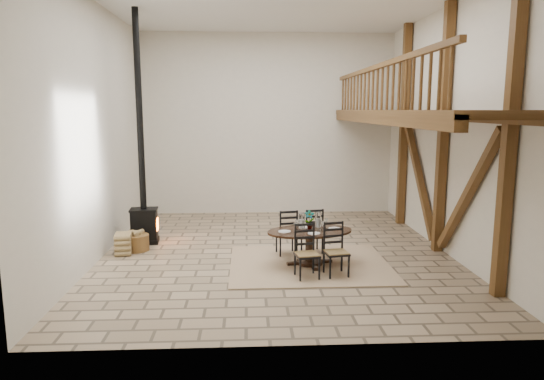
{
  "coord_description": "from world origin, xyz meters",
  "views": [
    {
      "loc": [
        -0.57,
        -9.64,
        2.91
      ],
      "look_at": [
        -0.06,
        0.4,
        1.25
      ],
      "focal_mm": 32.0,
      "sensor_mm": 36.0,
      "label": 1
    }
  ],
  "objects_px": {
    "log_basket": "(137,242)",
    "dining_table": "(310,244)",
    "log_stack": "(123,244)",
    "wood_stove": "(143,192)"
  },
  "relations": [
    {
      "from": "wood_stove",
      "to": "dining_table",
      "type": "bearing_deg",
      "value": -31.61
    },
    {
      "from": "log_basket",
      "to": "dining_table",
      "type": "bearing_deg",
      "value": -17.74
    },
    {
      "from": "dining_table",
      "to": "log_basket",
      "type": "distance_m",
      "value": 3.68
    },
    {
      "from": "log_basket",
      "to": "log_stack",
      "type": "distance_m",
      "value": 0.33
    },
    {
      "from": "wood_stove",
      "to": "log_basket",
      "type": "bearing_deg",
      "value": -99.7
    },
    {
      "from": "wood_stove",
      "to": "log_stack",
      "type": "xyz_separation_m",
      "value": [
        -0.25,
        -0.86,
        -0.93
      ]
    },
    {
      "from": "dining_table",
      "to": "wood_stove",
      "type": "height_order",
      "value": "wood_stove"
    },
    {
      "from": "dining_table",
      "to": "log_basket",
      "type": "bearing_deg",
      "value": 152.39
    },
    {
      "from": "dining_table",
      "to": "log_stack",
      "type": "relative_size",
      "value": 4.09
    },
    {
      "from": "log_stack",
      "to": "log_basket",
      "type": "bearing_deg",
      "value": 52.15
    }
  ]
}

